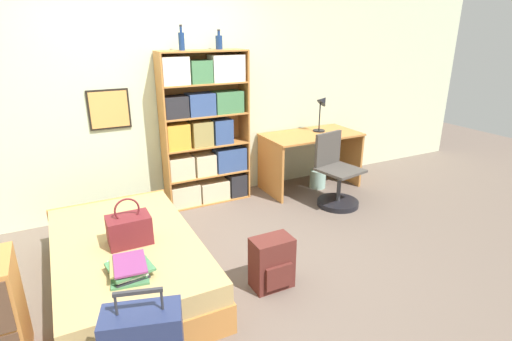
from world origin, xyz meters
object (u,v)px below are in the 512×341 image
(bottle_brown, at_px, (219,42))
(desk_chair, at_px, (336,183))
(backpack, at_px, (272,263))
(desk, at_px, (311,150))
(book_stack_on_bed, at_px, (129,268))
(waste_bin, at_px, (318,179))
(handbag, at_px, (129,229))
(desk_lamp, at_px, (322,106))
(bed, at_px, (127,262))
(bookcase, at_px, (205,132))
(bottle_green, at_px, (181,41))

(bottle_brown, xyz_separation_m, desk_chair, (1.13, -0.84, -1.63))
(desk_chair, bearing_deg, backpack, -143.92)
(bottle_brown, distance_m, desk, 1.83)
(book_stack_on_bed, distance_m, bottle_brown, 2.78)
(bottle_brown, distance_m, waste_bin, 2.20)
(handbag, height_order, desk_lamp, desk_lamp)
(bed, relative_size, backpack, 4.27)
(bookcase, bearing_deg, bed, -132.65)
(bottle_green, distance_m, waste_bin, 2.50)
(bed, height_order, bottle_brown, bottle_brown)
(backpack, bearing_deg, bottle_green, 92.17)
(book_stack_on_bed, xyz_separation_m, backpack, (1.11, -0.09, -0.24))
(bookcase, height_order, desk, bookcase)
(handbag, bearing_deg, desk_lamp, 24.42)
(bookcase, relative_size, desk_lamp, 3.69)
(handbag, height_order, backpack, handbag)
(book_stack_on_bed, bearing_deg, waste_bin, 29.57)
(handbag, height_order, waste_bin, handbag)
(bookcase, distance_m, desk_chair, 1.70)
(waste_bin, bearing_deg, desk, 143.55)
(bed, relative_size, bottle_brown, 8.82)
(handbag, height_order, book_stack_on_bed, handbag)
(bed, relative_size, bottle_green, 7.19)
(bookcase, height_order, waste_bin, bookcase)
(book_stack_on_bed, height_order, desk, desk)
(bed, xyz_separation_m, bookcase, (1.20, 1.30, 0.69))
(book_stack_on_bed, relative_size, desk_chair, 0.45)
(bed, height_order, handbag, handbag)
(bottle_brown, distance_m, desk_lamp, 1.61)
(desk_lamp, height_order, waste_bin, desk_lamp)
(book_stack_on_bed, xyz_separation_m, bottle_brown, (1.48, 1.85, 1.45))
(bottle_green, distance_m, desk_chair, 2.42)
(handbag, distance_m, waste_bin, 2.91)
(handbag, height_order, bottle_green, bottle_green)
(bottle_green, bearing_deg, book_stack_on_bed, -119.69)
(handbag, relative_size, bottle_brown, 1.82)
(desk, height_order, desk_chair, desk_chair)
(desk, distance_m, desk_lamp, 0.60)
(desk_lamp, relative_size, waste_bin, 2.01)
(handbag, height_order, bottle_brown, bottle_brown)
(bed, height_order, book_stack_on_bed, book_stack_on_bed)
(bed, distance_m, desk_chair, 2.61)
(bottle_green, xyz_separation_m, desk_chair, (1.58, -0.82, -1.65))
(book_stack_on_bed, xyz_separation_m, desk, (2.66, 1.63, 0.07))
(bed, height_order, bottle_green, bottle_green)
(bottle_green, xyz_separation_m, bottle_brown, (0.44, 0.02, -0.02))
(bed, bearing_deg, desk_chair, 11.07)
(bottle_brown, bearing_deg, backpack, -100.85)
(desk, bearing_deg, waste_bin, -36.45)
(desk_chair, height_order, backpack, desk_chair)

